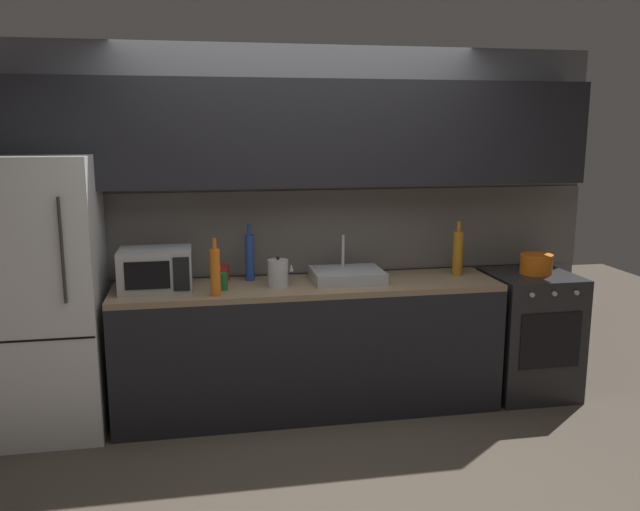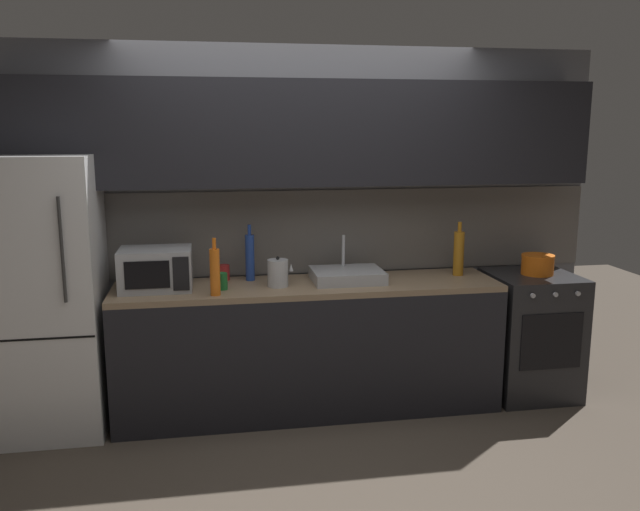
{
  "view_description": "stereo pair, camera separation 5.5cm",
  "coord_description": "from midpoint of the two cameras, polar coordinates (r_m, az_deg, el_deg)",
  "views": [
    {
      "loc": [
        -0.72,
        -3.36,
        1.94
      ],
      "look_at": [
        0.08,
        0.9,
        1.09
      ],
      "focal_mm": 36.82,
      "sensor_mm": 36.0,
      "label": 1
    },
    {
      "loc": [
        -0.67,
        -3.37,
        1.94
      ],
      "look_at": [
        0.08,
        0.9,
        1.09
      ],
      "focal_mm": 36.82,
      "sensor_mm": 36.0,
      "label": 2
    }
  ],
  "objects": [
    {
      "name": "counter_run",
      "position": [
        4.57,
        -1.33,
        -7.96
      ],
      "size": [
        2.6,
        0.6,
        0.9
      ],
      "color": "black",
      "rests_on": "ground"
    },
    {
      "name": "cooking_pot",
      "position": [
        4.97,
        17.98,
        -0.7
      ],
      "size": [
        0.23,
        0.23,
        0.14
      ],
      "color": "orange",
      "rests_on": "oven_range"
    },
    {
      "name": "wine_bottle_blue",
      "position": [
        4.53,
        -6.48,
        -0.13
      ],
      "size": [
        0.06,
        0.06,
        0.39
      ],
      "color": "#234299",
      "rests_on": "counter_run"
    },
    {
      "name": "wine_bottle_amber",
      "position": [
        4.77,
        11.58,
        0.26
      ],
      "size": [
        0.08,
        0.08,
        0.38
      ],
      "color": "#B27019",
      "rests_on": "counter_run"
    },
    {
      "name": "kettle",
      "position": [
        4.35,
        -4.02,
        -1.53
      ],
      "size": [
        0.17,
        0.14,
        0.2
      ],
      "color": "#B7BABF",
      "rests_on": "counter_run"
    },
    {
      "name": "refrigerator",
      "position": [
        4.5,
        -23.04,
        -3.34
      ],
      "size": [
        0.68,
        0.69,
        1.78
      ],
      "color": "white",
      "rests_on": "ground"
    },
    {
      "name": "mug_green",
      "position": [
        4.32,
        -8.86,
        -2.25
      ],
      "size": [
        0.07,
        0.07,
        0.11
      ],
      "primitive_type": "cylinder",
      "color": "#1E6B2D",
      "rests_on": "counter_run"
    },
    {
      "name": "back_wall",
      "position": [
        4.63,
        -2.0,
        6.23
      ],
      "size": [
        4.34,
        0.44,
        2.5
      ],
      "color": "slate",
      "rests_on": "ground"
    },
    {
      "name": "wine_bottle_orange",
      "position": [
        4.15,
        -9.45,
        -1.39
      ],
      "size": [
        0.06,
        0.06,
        0.37
      ],
      "color": "orange",
      "rests_on": "counter_run"
    },
    {
      "name": "oven_range",
      "position": [
        5.08,
        17.39,
        -6.49
      ],
      "size": [
        0.6,
        0.62,
        0.9
      ],
      "color": "#232326",
      "rests_on": "ground"
    },
    {
      "name": "mug_red",
      "position": [
        4.57,
        -8.74,
        -1.51
      ],
      "size": [
        0.08,
        0.08,
        0.11
      ],
      "primitive_type": "cylinder",
      "color": "#A82323",
      "rests_on": "counter_run"
    },
    {
      "name": "microwave",
      "position": [
        4.38,
        -14.44,
        -1.18
      ],
      "size": [
        0.46,
        0.35,
        0.27
      ],
      "color": "#A8AAAF",
      "rests_on": "counter_run"
    },
    {
      "name": "ground_plane",
      "position": [
        3.94,
        0.93,
        -18.4
      ],
      "size": [
        10.0,
        10.0,
        0.0
      ],
      "primitive_type": "plane",
      "color": "#4C4238"
    },
    {
      "name": "sink_basin",
      "position": [
        4.51,
        2.02,
        -1.72
      ],
      "size": [
        0.48,
        0.38,
        0.3
      ],
      "color": "#ADAFB5",
      "rests_on": "counter_run"
    }
  ]
}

